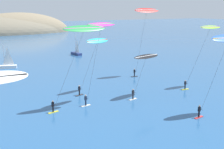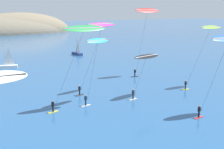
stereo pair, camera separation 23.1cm
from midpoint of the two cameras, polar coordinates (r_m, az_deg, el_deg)
The scene contains 8 objects.
sailboat_near at distance 71.44m, azimuth -20.73°, elevation 1.71°, with size 5.94×2.67×5.70m.
sailboat_far at distance 87.57m, azimuth -7.12°, elevation 4.45°, with size 1.92×5.96×5.70m.
kitesurfer_black at distance 44.71m, azimuth 6.99°, elevation 3.09°, with size 6.53×2.83×6.77m.
kitesurfer_cyan at distance 46.95m, azimuth -3.15°, elevation 5.86°, with size 7.08×2.62×9.09m.
kitesurfer_magenta at distance 40.98m, azimuth -2.33°, elevation 8.61°, with size 6.51×2.42×11.98m.
kitesurfer_lime at distance 52.60m, azimuth 19.18°, elevation 8.05°, with size 8.34×1.39×11.02m.
kitesurfer_red at distance 58.38m, azimuth 7.13°, elevation 11.97°, with size 6.17×1.83×14.05m.
kitesurfer_green at distance 38.64m, azimuth -5.87°, elevation 8.22°, with size 8.74×1.47×11.72m.
Camera 2 is at (-14.22, -13.41, 13.85)m, focal length 45.00 mm.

